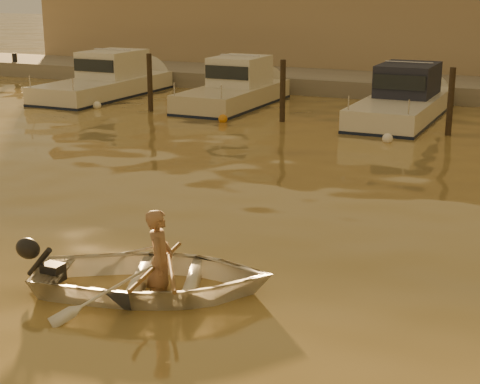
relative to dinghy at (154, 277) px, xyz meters
The scene contains 15 objects.
ground_plane 2.15m from the dinghy, ahead, with size 160.00×160.00×0.00m, color olive.
dinghy is the anchor object (origin of this frame).
person 0.26m from the dinghy, 21.08° to the left, with size 0.57×0.37×1.56m, color #936949.
outboard_motor 1.50m from the dinghy, 158.92° to the right, with size 0.90×0.40×0.70m, color black, non-canonical shape.
oar_port 0.31m from the dinghy, 21.08° to the left, with size 0.06×0.06×2.10m, color brown.
oar_starboard 0.19m from the dinghy, 21.08° to the left, with size 0.06×0.06×2.10m, color brown.
moored_boat_0 19.77m from the dinghy, 126.91° to the left, with size 2.38×7.54×1.75m, color silver, non-canonical shape.
moored_boat_1 16.98m from the dinghy, 111.39° to the left, with size 2.21×6.58×1.75m, color beige, non-canonical shape.
moored_boat_2 15.81m from the dinghy, 89.90° to the left, with size 2.24×7.51×1.75m, color silver, non-canonical shape.
piling_0 15.99m from the dinghy, 121.63° to the left, with size 0.18×0.18×2.20m, color #2D2319.
piling_1 14.03m from the dinghy, 103.94° to the left, with size 0.18×0.18×2.20m, color #2D2319.
piling_2 13.75m from the dinghy, 81.95° to the left, with size 0.18×0.18×2.20m, color #2D2319.
fender_a 16.87m from the dinghy, 128.17° to the left, with size 0.30×0.30×0.30m, color white.
fender_b 13.70m from the dinghy, 111.85° to the left, with size 0.30×0.30×0.30m, color orange.
fender_c 11.89m from the dinghy, 87.47° to the left, with size 0.30×0.30×0.30m, color white.
Camera 1 is at (3.18, -8.29, 4.35)m, focal length 55.00 mm.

